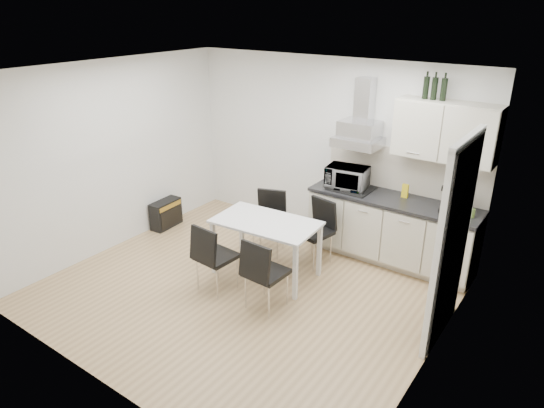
# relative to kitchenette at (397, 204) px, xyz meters

# --- Properties ---
(ground) EXTENTS (4.50, 4.50, 0.00)m
(ground) POSITION_rel_kitchenette_xyz_m (-1.18, -1.73, -0.83)
(ground) COLOR tan
(ground) RESTS_ON ground
(wall_back) EXTENTS (4.50, 0.10, 2.60)m
(wall_back) POSITION_rel_kitchenette_xyz_m (-1.18, 0.27, 0.47)
(wall_back) COLOR silver
(wall_back) RESTS_ON ground
(wall_front) EXTENTS (4.50, 0.10, 2.60)m
(wall_front) POSITION_rel_kitchenette_xyz_m (-1.18, -3.73, 0.47)
(wall_front) COLOR silver
(wall_front) RESTS_ON ground
(wall_left) EXTENTS (0.10, 4.00, 2.60)m
(wall_left) POSITION_rel_kitchenette_xyz_m (-3.43, -1.73, 0.47)
(wall_left) COLOR silver
(wall_left) RESTS_ON ground
(wall_right) EXTENTS (0.10, 4.00, 2.60)m
(wall_right) POSITION_rel_kitchenette_xyz_m (1.07, -1.73, 0.47)
(wall_right) COLOR silver
(wall_right) RESTS_ON ground
(ceiling) EXTENTS (4.50, 4.50, 0.00)m
(ceiling) POSITION_rel_kitchenette_xyz_m (-1.18, -1.73, 1.77)
(ceiling) COLOR white
(ceiling) RESTS_ON wall_back
(doorway) EXTENTS (0.08, 1.04, 2.10)m
(doorway) POSITION_rel_kitchenette_xyz_m (1.03, -1.18, 0.22)
(doorway) COLOR white
(doorway) RESTS_ON ground
(kitchenette) EXTENTS (2.22, 0.64, 2.52)m
(kitchenette) POSITION_rel_kitchenette_xyz_m (0.00, 0.00, 0.00)
(kitchenette) COLOR beige
(kitchenette) RESTS_ON ground
(dining_table) EXTENTS (1.34, 0.83, 0.75)m
(dining_table) POSITION_rel_kitchenette_xyz_m (-1.18, -1.28, -0.17)
(dining_table) COLOR white
(dining_table) RESTS_ON ground
(chair_far_left) EXTENTS (0.59, 0.62, 0.88)m
(chair_far_left) POSITION_rel_kitchenette_xyz_m (-1.50, -0.79, -0.39)
(chair_far_left) COLOR black
(chair_far_left) RESTS_ON ground
(chair_far_right) EXTENTS (0.53, 0.58, 0.88)m
(chair_far_right) POSITION_rel_kitchenette_xyz_m (-0.85, -0.68, -0.39)
(chair_far_right) COLOR black
(chair_far_right) RESTS_ON ground
(chair_near_left) EXTENTS (0.48, 0.53, 0.88)m
(chair_near_left) POSITION_rel_kitchenette_xyz_m (-1.46, -1.91, -0.39)
(chair_near_left) COLOR black
(chair_near_left) RESTS_ON ground
(chair_near_right) EXTENTS (0.46, 0.52, 0.88)m
(chair_near_right) POSITION_rel_kitchenette_xyz_m (-0.75, -1.87, -0.39)
(chair_near_right) COLOR black
(chair_near_right) RESTS_ON ground
(guitar_amp) EXTENTS (0.26, 0.53, 0.43)m
(guitar_amp) POSITION_rel_kitchenette_xyz_m (-3.30, -1.02, -0.61)
(guitar_amp) COLOR black
(guitar_amp) RESTS_ON ground
(floor_speaker) EXTENTS (0.21, 0.20, 0.28)m
(floor_speaker) POSITION_rel_kitchenette_xyz_m (-2.12, 0.17, -0.69)
(floor_speaker) COLOR black
(floor_speaker) RESTS_ON ground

